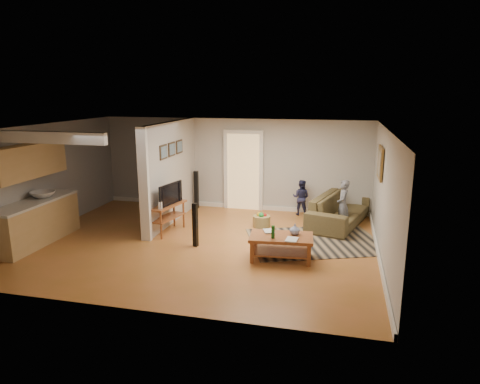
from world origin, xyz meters
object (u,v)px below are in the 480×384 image
sofa (339,223)px  toy_basket (262,221)px  speaker_right (196,190)px  child (341,228)px  coffee_table (282,241)px  tv_console (168,207)px  speaker_left (195,225)px  toddler (300,215)px

sofa → toy_basket: 1.99m
speaker_right → child: 4.14m
coffee_table → tv_console: tv_console is taller
coffee_table → sofa: bearing=67.7°
toy_basket → child: child is taller
toy_basket → child: bearing=10.2°
speaker_left → speaker_right: size_ratio=0.89×
tv_console → speaker_left: 1.17m
tv_console → toy_basket: (2.04, 0.92, -0.46)m
coffee_table → tv_console: (-2.80, 0.99, 0.25)m
speaker_left → speaker_right: speaker_right is taller
sofa → toy_basket: size_ratio=5.88×
toddler → speaker_left: bearing=65.4°
sofa → toddler: toddler is taller
tv_console → toy_basket: tv_console is taller
speaker_right → toy_basket: 2.48m
coffee_table → child: size_ratio=1.08×
toy_basket → speaker_left: bearing=-124.4°
tv_console → toddler: tv_console is taller
tv_console → child: 4.18m
speaker_left → speaker_right: bearing=120.0°
child → speaker_left: bearing=-60.3°
tv_console → toddler: size_ratio=1.20×
sofa → child: (0.05, -0.38, 0.00)m
speaker_right → child: speaker_right is taller
sofa → speaker_left: bearing=144.9°
toy_basket → child: size_ratio=0.36×
sofa → toddler: size_ratio=2.62×
coffee_table → speaker_right: (-2.86, 3.18, 0.16)m
speaker_right → child: size_ratio=0.90×
sofa → child: child is taller
sofa → coffee_table: bearing=174.1°
coffee_table → speaker_left: bearing=171.6°
speaker_left → toddler: 3.52m
tv_console → speaker_right: (-0.06, 2.18, -0.09)m
sofa → child: size_ratio=2.11×
tv_console → speaker_right: bearing=102.8°
sofa → coffee_table: size_ratio=1.95×
tv_console → speaker_left: (0.92, -0.72, -0.15)m
toy_basket → speaker_right: bearing=149.0°
speaker_right → toddler: size_ratio=1.12×
speaker_left → toy_basket: (1.12, 1.64, -0.32)m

